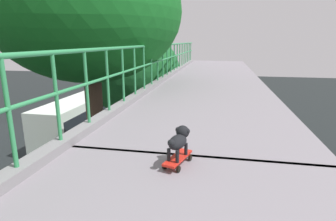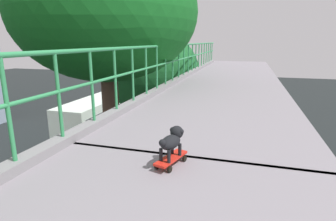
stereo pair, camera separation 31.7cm
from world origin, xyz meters
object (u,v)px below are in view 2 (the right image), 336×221
(car_yellow_cab_fifth, at_px, (63,198))
(small_dog, at_px, (172,140))
(city_bus, at_px, (105,113))
(toy_skateboard, at_px, (171,159))

(car_yellow_cab_fifth, relative_size, small_dog, 10.90)
(city_bus, height_order, small_dog, small_dog)
(city_bus, distance_m, toy_skateboard, 19.80)
(car_yellow_cab_fifth, bearing_deg, small_dog, -43.62)
(car_yellow_cab_fifth, xyz_separation_m, small_dog, (6.83, -6.51, 5.79))
(toy_skateboard, bearing_deg, car_yellow_cab_fifth, 136.28)
(car_yellow_cab_fifth, relative_size, city_bus, 0.43)
(car_yellow_cab_fifth, xyz_separation_m, city_bus, (-3.29, 9.91, 1.17))
(car_yellow_cab_fifth, bearing_deg, toy_skateboard, -43.72)
(city_bus, xyz_separation_m, small_dog, (10.12, -16.43, 4.63))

